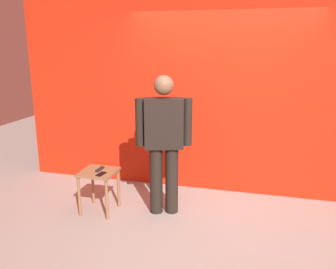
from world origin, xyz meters
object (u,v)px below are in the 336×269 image
(cell_phone, at_px, (101,174))
(tv_remote, at_px, (100,169))
(standing_person, at_px, (164,138))
(side_table, at_px, (99,179))

(cell_phone, height_order, tv_remote, tv_remote)
(standing_person, distance_m, side_table, 0.97)
(side_table, xyz_separation_m, cell_phone, (0.08, -0.10, 0.11))
(standing_person, height_order, side_table, standing_person)
(standing_person, height_order, tv_remote, standing_person)
(cell_phone, distance_m, tv_remote, 0.16)
(side_table, height_order, tv_remote, tv_remote)
(standing_person, height_order, cell_phone, standing_person)
(standing_person, distance_m, cell_phone, 0.87)
(cell_phone, bearing_deg, standing_person, 29.56)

